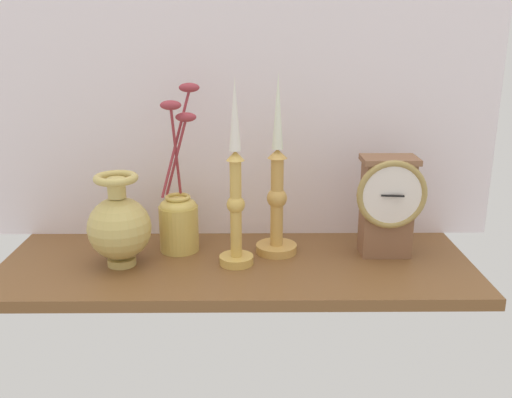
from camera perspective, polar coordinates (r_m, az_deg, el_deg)
ground_plane at (r=121.66cm, az=-1.97°, el=-6.87°), size 100.00×36.00×2.40cm
back_wall at (r=130.79cm, az=-1.92°, el=10.15°), size 120.00×2.00×65.00cm
mantel_clock at (r=124.14cm, az=13.13°, el=-0.47°), size 14.78×8.67×22.01cm
candlestick_tall_left at (r=115.28cm, az=-1.88°, el=0.17°), size 7.21×7.21×39.04cm
candlestick_tall_center at (r=121.98cm, az=2.13°, el=0.27°), size 9.07×9.07×39.38cm
brass_vase_bulbous at (r=119.89cm, az=-13.63°, el=-2.61°), size 13.14×13.14×19.66cm
brass_vase_jar at (r=125.62cm, az=-7.78°, el=-1.46°), size 9.57×8.67×36.75cm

